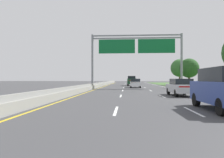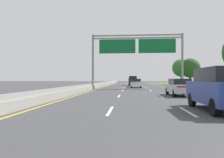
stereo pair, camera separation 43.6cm
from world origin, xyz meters
The scene contains 11 objects.
ground_plane centered at (0.00, 35.00, 0.00)m, with size 220.00×220.00×0.00m, color #3D3D3F.
lane_striping centered at (0.00, 34.54, 0.00)m, with size 11.96×106.00×0.01m.
grass_verge_right centered at (13.95, 35.00, 0.01)m, with size 14.00×110.00×0.02m, color #3D602D.
median_barrier_concrete centered at (-6.60, 35.00, 0.35)m, with size 0.60×110.00×0.85m.
overhead_sign_gantry centered at (0.30, 35.43, 6.45)m, with size 15.06×0.42×8.99m.
pickup_truck_darkgreen centered at (-0.17, 48.66, 1.07)m, with size 2.02×5.41×2.20m.
car_white_centre_lane_sedan centered at (0.23, 37.84, 0.82)m, with size 1.88×4.43×1.57m.
car_silver_right_lane_sedan centered at (3.68, 20.15, 0.82)m, with size 1.94×4.45×1.57m.
car_blue_right_lane_suv centered at (3.47, 10.86, 1.10)m, with size 1.94×4.71×2.11m.
roadside_tree_far centered at (9.90, 39.25, 3.47)m, with size 3.48×3.48×5.23m.
roadside_tree_distant centered at (11.53, 52.71, 4.17)m, with size 4.31×4.31×6.34m.
Camera 1 is at (-1.33, 0.05, 1.56)m, focal length 34.19 mm.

